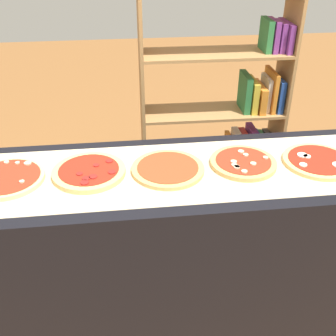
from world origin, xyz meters
TOP-DOWN VIEW (x-y plane):
  - ground_plane at (0.00, 0.00)m, footprint 12.00×12.00m
  - counter at (0.00, 0.00)m, footprint 2.53×0.62m
  - parchment_paper at (0.00, 0.00)m, footprint 2.06×0.49m
  - pizza_mushroom_0 at (-0.67, 0.01)m, footprint 0.31×0.31m
  - pizza_pepperoni_1 at (-0.33, 0.02)m, footprint 0.31×0.31m
  - pizza_plain_2 at (0.00, 0.01)m, footprint 0.31×0.31m
  - pizza_mushroom_3 at (0.33, 0.02)m, footprint 0.29×0.29m
  - pizza_mozzarella_4 at (0.67, -0.01)m, footprint 0.31×0.31m
  - bookshelf at (0.55, 0.97)m, footprint 0.94×0.31m

SIDE VIEW (x-z plane):
  - ground_plane at x=0.00m, z-range 0.00..0.00m
  - counter at x=0.00m, z-range 0.00..0.95m
  - bookshelf at x=0.55m, z-range -0.05..1.51m
  - parchment_paper at x=0.00m, z-range 0.95..0.95m
  - pizza_plain_2 at x=0.00m, z-range 0.95..0.97m
  - pizza_mozzarella_4 at x=0.67m, z-range 0.95..0.97m
  - pizza_mushroom_0 at x=-0.67m, z-range 0.95..0.97m
  - pizza_mushroom_3 at x=0.33m, z-range 0.95..0.97m
  - pizza_pepperoni_1 at x=-0.33m, z-range 0.95..0.98m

